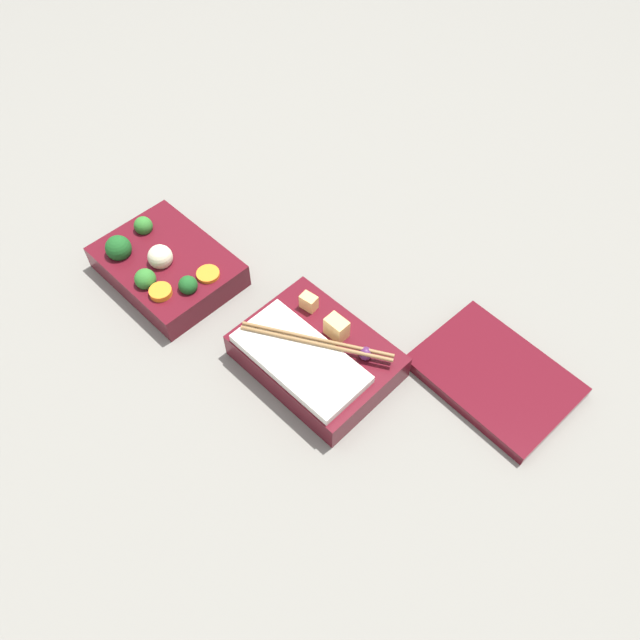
# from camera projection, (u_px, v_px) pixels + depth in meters

# --- Properties ---
(ground_plane) EXTENTS (3.00, 3.00, 0.00)m
(ground_plane) POSITION_uv_depth(u_px,v_px,m) (238.00, 323.00, 0.89)
(ground_plane) COLOR slate
(bento_tray_vegetable) EXTENTS (0.20, 0.15, 0.07)m
(bento_tray_vegetable) POSITION_uv_depth(u_px,v_px,m) (165.00, 265.00, 0.92)
(bento_tray_vegetable) COLOR #510F19
(bento_tray_vegetable) RESTS_ON ground_plane
(bento_tray_rice) EXTENTS (0.20, 0.15, 0.07)m
(bento_tray_rice) POSITION_uv_depth(u_px,v_px,m) (315.00, 356.00, 0.83)
(bento_tray_rice) COLOR #510F19
(bento_tray_rice) RESTS_ON ground_plane
(bento_lid) EXTENTS (0.21, 0.16, 0.02)m
(bento_lid) POSITION_uv_depth(u_px,v_px,m) (495.00, 376.00, 0.83)
(bento_lid) COLOR #510F19
(bento_lid) RESTS_ON ground_plane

